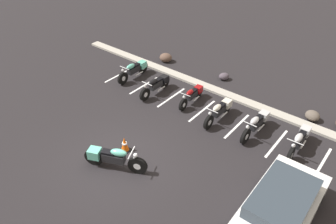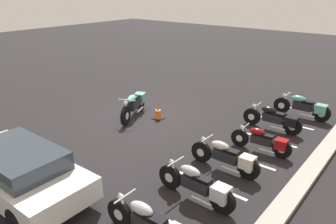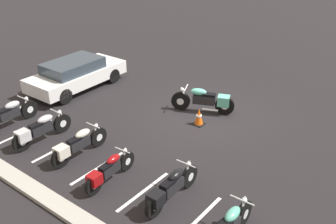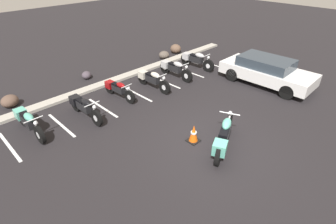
% 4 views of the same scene
% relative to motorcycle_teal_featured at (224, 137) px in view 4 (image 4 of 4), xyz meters
% --- Properties ---
extents(ground, '(60.00, 60.00, 0.00)m').
position_rel_motorcycle_teal_featured_xyz_m(ground, '(-0.04, 0.32, -0.51)').
color(ground, black).
extents(motorcycle_teal_featured, '(2.26, 1.17, 0.95)m').
position_rel_motorcycle_teal_featured_xyz_m(motorcycle_teal_featured, '(0.00, 0.00, 0.00)').
color(motorcycle_teal_featured, black).
rests_on(motorcycle_teal_featured, ground).
extents(parked_bike_0, '(0.62, 2.22, 0.87)m').
position_rel_motorcycle_teal_featured_xyz_m(parked_bike_0, '(-4.04, 5.41, -0.04)').
color(parked_bike_0, black).
rests_on(parked_bike_0, ground).
extents(parked_bike_1, '(0.61, 2.18, 0.86)m').
position_rel_motorcycle_teal_featured_xyz_m(parked_bike_1, '(-2.13, 4.97, -0.05)').
color(parked_bike_1, black).
rests_on(parked_bike_1, ground).
extents(parked_bike_2, '(0.55, 1.96, 0.77)m').
position_rel_motorcycle_teal_featured_xyz_m(parked_bike_2, '(-0.25, 5.37, -0.09)').
color(parked_bike_2, black).
rests_on(parked_bike_2, ground).
extents(parked_bike_3, '(0.61, 2.16, 0.85)m').
position_rel_motorcycle_teal_featured_xyz_m(parked_bike_3, '(1.44, 5.04, -0.05)').
color(parked_bike_3, black).
rests_on(parked_bike_3, ground).
extents(parked_bike_4, '(0.62, 2.22, 0.87)m').
position_rel_motorcycle_teal_featured_xyz_m(parked_bike_4, '(3.12, 5.19, -0.04)').
color(parked_bike_4, black).
rests_on(parked_bike_4, ground).
extents(parked_bike_5, '(0.63, 2.24, 0.88)m').
position_rel_motorcycle_teal_featured_xyz_m(parked_bike_5, '(4.90, 5.25, -0.04)').
color(parked_bike_5, black).
rests_on(parked_bike_5, ground).
extents(car_white, '(1.86, 4.32, 1.29)m').
position_rel_motorcycle_teal_featured_xyz_m(car_white, '(5.65, 1.48, 0.17)').
color(car_white, black).
rests_on(car_white, ground).
extents(concrete_curb, '(18.00, 0.50, 0.12)m').
position_rel_motorcycle_teal_featured_xyz_m(concrete_curb, '(-0.04, 6.92, -0.45)').
color(concrete_curb, '#A8A399').
rests_on(concrete_curb, ground).
extents(landscape_rock_0, '(0.69, 0.72, 0.38)m').
position_rel_motorcycle_teal_featured_xyz_m(landscape_rock_0, '(-0.20, 8.18, -0.32)').
color(landscape_rock_0, '#483F49').
rests_on(landscape_rock_0, ground).
extents(landscape_rock_1, '(0.74, 0.68, 0.46)m').
position_rel_motorcycle_teal_featured_xyz_m(landscape_rock_1, '(4.67, 7.52, -0.28)').
color(landscape_rock_1, '#584E45').
rests_on(landscape_rock_1, ground).
extents(landscape_rock_2, '(0.91, 0.86, 0.51)m').
position_rel_motorcycle_teal_featured_xyz_m(landscape_rock_2, '(-3.91, 7.87, -0.25)').
color(landscape_rock_2, brown).
rests_on(landscape_rock_2, ground).
extents(landscape_rock_3, '(0.67, 0.69, 0.56)m').
position_rel_motorcycle_teal_featured_xyz_m(landscape_rock_3, '(5.92, 7.74, -0.23)').
color(landscape_rock_3, brown).
rests_on(landscape_rock_3, ground).
extents(traffic_cone, '(0.40, 0.40, 0.63)m').
position_rel_motorcycle_teal_featured_xyz_m(traffic_cone, '(-0.34, 0.96, -0.21)').
color(traffic_cone, black).
rests_on(traffic_cone, ground).
extents(stall_line_0, '(0.10, 2.10, 0.00)m').
position_rel_motorcycle_teal_featured_xyz_m(stall_line_0, '(-4.89, 5.07, -0.50)').
color(stall_line_0, white).
rests_on(stall_line_0, ground).
extents(stall_line_1, '(0.10, 2.10, 0.00)m').
position_rel_motorcycle_teal_featured_xyz_m(stall_line_1, '(-3.08, 5.07, -0.50)').
color(stall_line_1, white).
rests_on(stall_line_1, ground).
extents(stall_line_2, '(0.10, 2.10, 0.00)m').
position_rel_motorcycle_teal_featured_xyz_m(stall_line_2, '(-1.28, 5.07, -0.50)').
color(stall_line_2, white).
rests_on(stall_line_2, ground).
extents(stall_line_3, '(0.10, 2.10, 0.00)m').
position_rel_motorcycle_teal_featured_xyz_m(stall_line_3, '(0.53, 5.07, -0.50)').
color(stall_line_3, white).
rests_on(stall_line_3, ground).
extents(stall_line_4, '(0.10, 2.10, 0.00)m').
position_rel_motorcycle_teal_featured_xyz_m(stall_line_4, '(2.33, 5.07, -0.50)').
color(stall_line_4, white).
rests_on(stall_line_4, ground).
extents(stall_line_5, '(0.10, 2.10, 0.00)m').
position_rel_motorcycle_teal_featured_xyz_m(stall_line_5, '(4.14, 5.07, -0.50)').
color(stall_line_5, white).
rests_on(stall_line_5, ground).
extents(stall_line_6, '(0.10, 2.10, 0.00)m').
position_rel_motorcycle_teal_featured_xyz_m(stall_line_6, '(5.94, 5.07, -0.50)').
color(stall_line_6, white).
rests_on(stall_line_6, ground).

